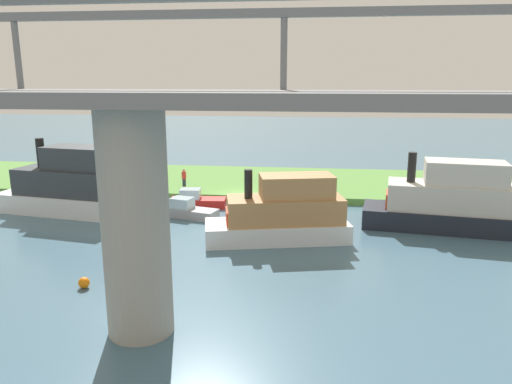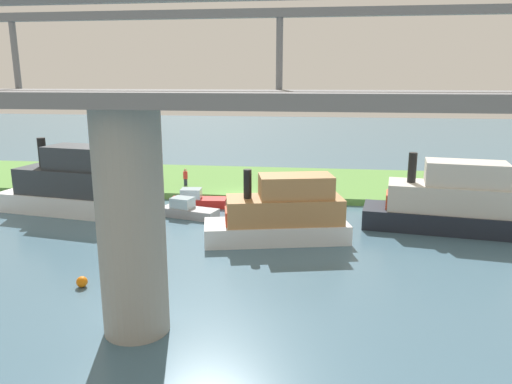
{
  "view_description": "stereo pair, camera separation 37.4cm",
  "coord_description": "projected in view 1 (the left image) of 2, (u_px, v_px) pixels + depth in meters",
  "views": [
    {
      "loc": [
        -5.5,
        35.13,
        9.2
      ],
      "look_at": [
        -1.82,
        5.0,
        2.0
      ],
      "focal_mm": 34.35,
      "sensor_mm": 36.0,
      "label": 1
    },
    {
      "loc": [
        -5.87,
        35.09,
        9.2
      ],
      "look_at": [
        -1.82,
        5.0,
        2.0
      ],
      "focal_mm": 34.35,
      "sensor_mm": 36.0,
      "label": 2
    }
  ],
  "objects": [
    {
      "name": "marker_buoy",
      "position": [
        84.0,
        283.0,
        21.75
      ],
      "size": [
        0.5,
        0.5,
        0.5
      ],
      "primitive_type": "sphere",
      "color": "orange",
      "rests_on": "ground"
    },
    {
      "name": "motorboat_white",
      "position": [
        282.0,
        214.0,
        27.83
      ],
      "size": [
        8.56,
        4.46,
        4.17
      ],
      "color": "white",
      "rests_on": "ground"
    },
    {
      "name": "grassy_bank",
      "position": [
        251.0,
        182.0,
        42.44
      ],
      "size": [
        80.0,
        12.0,
        0.5
      ],
      "primitive_type": "cube",
      "color": "#5B9342",
      "rests_on": "ground"
    },
    {
      "name": "bridge_pylon",
      "position": [
        136.0,
        224.0,
        17.23
      ],
      "size": [
        2.39,
        2.39,
        8.23
      ],
      "primitive_type": "cylinder",
      "color": "#9E998E",
      "rests_on": "ground"
    },
    {
      "name": "mooring_post",
      "position": [
        310.0,
        185.0,
        37.75
      ],
      "size": [
        0.2,
        0.2,
        1.05
      ],
      "primitive_type": "cylinder",
      "color": "brown",
      "rests_on": "grassy_bank"
    },
    {
      "name": "pontoon_yellow",
      "position": [
        196.0,
        200.0,
        35.27
      ],
      "size": [
        4.07,
        1.74,
        1.32
      ],
      "color": "red",
      "rests_on": "ground"
    },
    {
      "name": "houseboat_blue",
      "position": [
        73.0,
        186.0,
        33.45
      ],
      "size": [
        10.34,
        4.83,
        5.08
      ],
      "color": "white",
      "rests_on": "ground"
    },
    {
      "name": "skiff_small",
      "position": [
        187.0,
        210.0,
        32.7
      ],
      "size": [
        4.09,
        2.33,
        1.29
      ],
      "color": "#99999E",
      "rests_on": "ground"
    },
    {
      "name": "riverboat_paddlewheel",
      "position": [
        446.0,
        202.0,
        29.83
      ],
      "size": [
        9.52,
        4.36,
        4.69
      ],
      "color": "#1E232D",
      "rests_on": "ground"
    },
    {
      "name": "bridge_span",
      "position": [
        128.0,
        91.0,
        16.18
      ],
      "size": [
        70.5,
        4.3,
        3.25
      ],
      "color": "slate",
      "rests_on": "bridge_pylon"
    },
    {
      "name": "person_on_bank",
      "position": [
        184.0,
        177.0,
        39.8
      ],
      "size": [
        0.43,
        0.43,
        1.39
      ],
      "color": "#2D334C",
      "rests_on": "grassy_bank"
    },
    {
      "name": "ground_plane",
      "position": [
        240.0,
        202.0,
        36.7
      ],
      "size": [
        160.0,
        160.0,
        0.0
      ],
      "primitive_type": "plane",
      "color": "#476B7F"
    }
  ]
}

